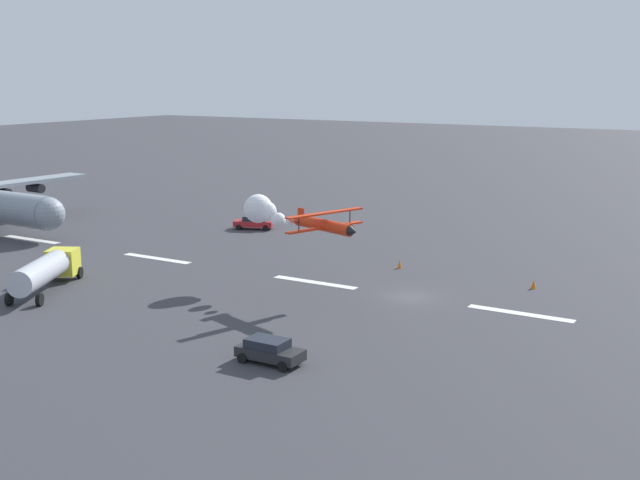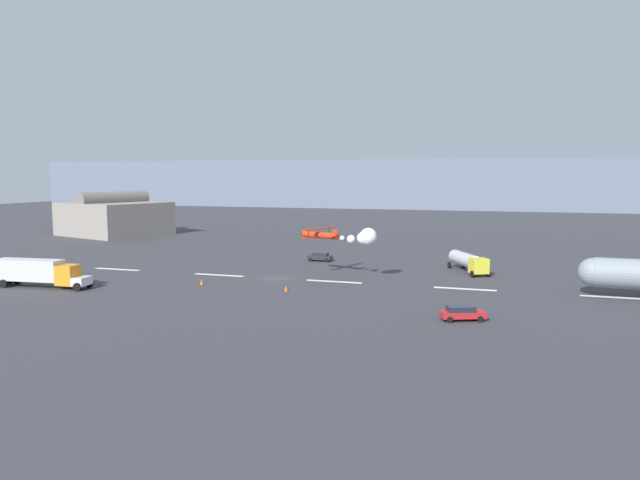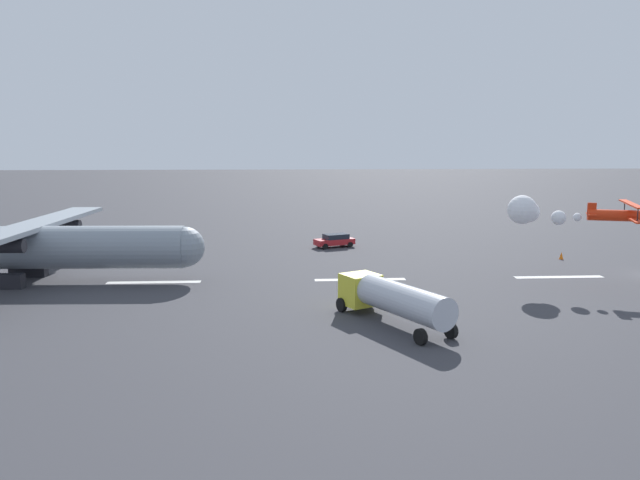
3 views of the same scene
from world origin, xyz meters
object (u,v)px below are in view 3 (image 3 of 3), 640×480
at_px(cargo_transport_plane, 38,245).
at_px(fuel_tanker_truck, 392,298).
at_px(stunt_biplane_red, 552,212).
at_px(traffic_cone_far, 561,256).
at_px(followme_car_yellow, 335,240).

height_order(cargo_transport_plane, fuel_tanker_truck, cargo_transport_plane).
distance_m(stunt_biplane_red, traffic_cone_far, 13.87).
bearing_deg(stunt_biplane_red, traffic_cone_far, -119.01).
distance_m(cargo_transport_plane, followme_car_yellow, 31.69).
bearing_deg(followme_car_yellow, fuel_tanker_truck, 92.29).
xyz_separation_m(cargo_transport_plane, followme_car_yellow, (-26.87, -16.63, -2.40)).
xyz_separation_m(cargo_transport_plane, traffic_cone_far, (-49.52, -7.75, -2.83)).
relative_size(cargo_transport_plane, fuel_tanker_truck, 3.12).
height_order(stunt_biplane_red, fuel_tanker_truck, stunt_biplane_red).
relative_size(stunt_biplane_red, traffic_cone_far, 17.02).
bearing_deg(traffic_cone_far, followme_car_yellow, -21.42).
distance_m(cargo_transport_plane, fuel_tanker_truck, 31.59).
bearing_deg(followme_car_yellow, cargo_transport_plane, 31.76).
bearing_deg(stunt_biplane_red, followme_car_yellow, -50.29).
xyz_separation_m(fuel_tanker_truck, traffic_cone_far, (-21.41, -22.10, -1.38)).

